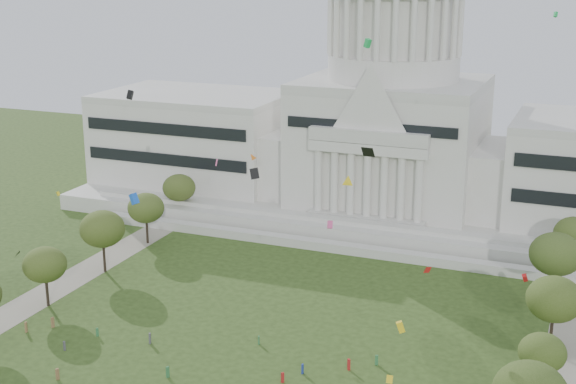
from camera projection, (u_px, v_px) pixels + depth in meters
capitol at (391, 128)px, 199.45m from camera, size 160.00×64.50×91.30m
path_left at (18, 310)px, 148.30m from camera, size 8.00×160.00×0.04m
row_tree_l_3 at (45, 265)px, 148.12m from camera, size 8.12×8.12×11.55m
row_tree_r_3 at (542, 353)px, 117.21m from camera, size 7.01×7.01×9.98m
row_tree_l_4 at (102, 229)px, 164.29m from camera, size 9.29×9.29×13.21m
row_tree_r_4 at (554, 299)px, 130.34m from camera, size 9.19×9.19×13.06m
row_tree_l_5 at (146, 208)px, 181.54m from camera, size 8.33×8.33×11.85m
row_tree_r_5 at (556, 254)px, 148.58m from camera, size 9.82×9.82×13.96m
row_tree_l_6 at (179, 188)px, 198.33m from camera, size 8.19×8.19×11.64m
row_tree_r_6 at (574, 234)px, 164.08m from camera, size 8.42×8.42×11.97m
distant_crowd at (134, 379)px, 122.31m from camera, size 65.67×42.31×1.93m
kite_swarm at (192, 249)px, 101.19m from camera, size 91.54×107.03×59.62m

